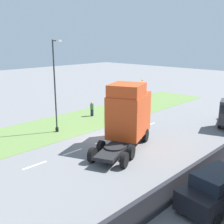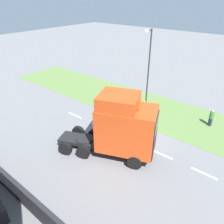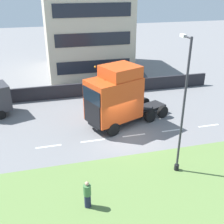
{
  "view_description": "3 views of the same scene",
  "coord_description": "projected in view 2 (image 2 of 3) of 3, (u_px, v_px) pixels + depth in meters",
  "views": [
    {
      "loc": [
        15.65,
        -16.0,
        8.12
      ],
      "look_at": [
        -0.69,
        1.09,
        2.03
      ],
      "focal_mm": 45.0,
      "sensor_mm": 36.0,
      "label": 1
    },
    {
      "loc": [
        12.5,
        7.71,
        10.77
      ],
      "look_at": [
        0.47,
        -1.96,
        2.34
      ],
      "focal_mm": 35.0,
      "sensor_mm": 36.0,
      "label": 2
    },
    {
      "loc": [
        -17.64,
        5.56,
        10.66
      ],
      "look_at": [
        -1.11,
        1.32,
        2.7
      ],
      "focal_mm": 45.0,
      "sensor_mm": 36.0,
      "label": 3
    }
  ],
  "objects": [
    {
      "name": "ground_plane",
      "position": [
        134.0,
        142.0,
        17.96
      ],
      "size": [
        120.0,
        120.0,
        0.0
      ],
      "primitive_type": "plane",
      "color": "slate",
      "rests_on": "ground"
    },
    {
      "name": "lorry_cab",
      "position": [
        123.0,
        127.0,
        15.36
      ],
      "size": [
        4.98,
        7.5,
        5.07
      ],
      "rotation": [
        0.0,
        0.0,
        0.39
      ],
      "color": "black",
      "rests_on": "ground"
    },
    {
      "name": "pedestrian",
      "position": [
        211.0,
        118.0,
        19.83
      ],
      "size": [
        0.39,
        0.39,
        1.6
      ],
      "color": "#1E233D",
      "rests_on": "ground"
    },
    {
      "name": "lamp_post",
      "position": [
        147.0,
        77.0,
        20.35
      ],
      "size": [
        1.26,
        0.29,
        8.16
      ],
      "color": "black",
      "rests_on": "ground"
    },
    {
      "name": "lane_markings",
      "position": [
        127.0,
        139.0,
        18.34
      ],
      "size": [
        0.16,
        14.6,
        0.0
      ],
      "color": "white",
      "rests_on": "ground"
    },
    {
      "name": "grass_verge",
      "position": [
        167.0,
        114.0,
        22.05
      ],
      "size": [
        7.0,
        44.0,
        0.01
      ],
      "color": "#607F42",
      "rests_on": "ground"
    },
    {
      "name": "boundary_wall",
      "position": [
        40.0,
        211.0,
        11.47
      ],
      "size": [
        0.25,
        24.0,
        1.38
      ],
      "color": "#232328",
      "rests_on": "ground"
    }
  ]
}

